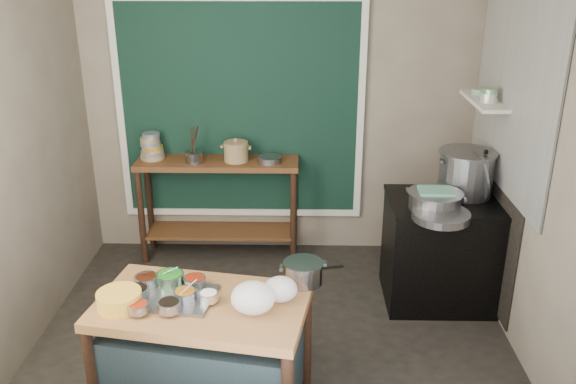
{
  "coord_description": "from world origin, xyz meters",
  "views": [
    {
      "loc": [
        0.19,
        -3.86,
        2.7
      ],
      "look_at": [
        0.1,
        0.25,
        1.06
      ],
      "focal_mm": 38.0,
      "sensor_mm": 36.0,
      "label": 1
    }
  ],
  "objects_px": {
    "saucepan": "(303,272)",
    "stock_pot": "(466,173)",
    "condiment_tray": "(173,297)",
    "ceramic_crock": "(236,153)",
    "steamer": "(435,201)",
    "stove_block": "(443,252)",
    "utensil_cup": "(195,157)",
    "yellow_basin": "(119,300)",
    "prep_table": "(204,354)",
    "back_counter": "(219,209)"
  },
  "relations": [
    {
      "from": "condiment_tray",
      "to": "utensil_cup",
      "type": "relative_size",
      "value": 2.96
    },
    {
      "from": "stove_block",
      "to": "utensil_cup",
      "type": "distance_m",
      "value": 2.27
    },
    {
      "from": "prep_table",
      "to": "stove_block",
      "type": "xyz_separation_m",
      "value": [
        1.74,
        1.3,
        0.05
      ]
    },
    {
      "from": "stove_block",
      "to": "saucepan",
      "type": "height_order",
      "value": "saucepan"
    },
    {
      "from": "condiment_tray",
      "to": "ceramic_crock",
      "type": "relative_size",
      "value": 2.14
    },
    {
      "from": "saucepan",
      "to": "stock_pot",
      "type": "xyz_separation_m",
      "value": [
        1.29,
        1.19,
        0.24
      ]
    },
    {
      "from": "stove_block",
      "to": "back_counter",
      "type": "bearing_deg",
      "value": 158.98
    },
    {
      "from": "back_counter",
      "to": "ceramic_crock",
      "type": "relative_size",
      "value": 6.29
    },
    {
      "from": "condiment_tray",
      "to": "back_counter",
      "type": "bearing_deg",
      "value": 89.42
    },
    {
      "from": "saucepan",
      "to": "prep_table",
      "type": "bearing_deg",
      "value": -171.47
    },
    {
      "from": "prep_table",
      "to": "condiment_tray",
      "type": "height_order",
      "value": "condiment_tray"
    },
    {
      "from": "stove_block",
      "to": "yellow_basin",
      "type": "distance_m",
      "value": 2.63
    },
    {
      "from": "back_counter",
      "to": "utensil_cup",
      "type": "relative_size",
      "value": 8.7
    },
    {
      "from": "ceramic_crock",
      "to": "prep_table",
      "type": "bearing_deg",
      "value": -90.46
    },
    {
      "from": "yellow_basin",
      "to": "stock_pot",
      "type": "bearing_deg",
      "value": 32.44
    },
    {
      "from": "saucepan",
      "to": "utensil_cup",
      "type": "distance_m",
      "value": 1.99
    },
    {
      "from": "prep_table",
      "to": "stock_pot",
      "type": "bearing_deg",
      "value": 47.0
    },
    {
      "from": "condiment_tray",
      "to": "ceramic_crock",
      "type": "distance_m",
      "value": 2.01
    },
    {
      "from": "prep_table",
      "to": "back_counter",
      "type": "relative_size",
      "value": 0.86
    },
    {
      "from": "prep_table",
      "to": "steamer",
      "type": "xyz_separation_m",
      "value": [
        1.6,
        1.13,
        0.57
      ]
    },
    {
      "from": "yellow_basin",
      "to": "utensil_cup",
      "type": "bearing_deg",
      "value": 86.65
    },
    {
      "from": "saucepan",
      "to": "ceramic_crock",
      "type": "relative_size",
      "value": 1.13
    },
    {
      "from": "saucepan",
      "to": "stock_pot",
      "type": "bearing_deg",
      "value": 29.66
    },
    {
      "from": "utensil_cup",
      "to": "saucepan",
      "type": "bearing_deg",
      "value": -61.11
    },
    {
      "from": "condiment_tray",
      "to": "steamer",
      "type": "bearing_deg",
      "value": 31.63
    },
    {
      "from": "stove_block",
      "to": "ceramic_crock",
      "type": "xyz_separation_m",
      "value": [
        -1.73,
        0.72,
        0.6
      ]
    },
    {
      "from": "back_counter",
      "to": "condiment_tray",
      "type": "relative_size",
      "value": 2.94
    },
    {
      "from": "saucepan",
      "to": "steamer",
      "type": "bearing_deg",
      "value": 28.68
    },
    {
      "from": "back_counter",
      "to": "prep_table",
      "type": "bearing_deg",
      "value": -85.59
    },
    {
      "from": "stove_block",
      "to": "saucepan",
      "type": "bearing_deg",
      "value": -137.03
    },
    {
      "from": "ceramic_crock",
      "to": "steamer",
      "type": "bearing_deg",
      "value": -29.19
    },
    {
      "from": "back_counter",
      "to": "saucepan",
      "type": "bearing_deg",
      "value": -66.86
    },
    {
      "from": "condiment_tray",
      "to": "ceramic_crock",
      "type": "height_order",
      "value": "ceramic_crock"
    },
    {
      "from": "prep_table",
      "to": "saucepan",
      "type": "height_order",
      "value": "saucepan"
    },
    {
      "from": "steamer",
      "to": "yellow_basin",
      "type": "bearing_deg",
      "value": -149.92
    },
    {
      "from": "stove_block",
      "to": "stock_pot",
      "type": "bearing_deg",
      "value": 41.68
    },
    {
      "from": "saucepan",
      "to": "ceramic_crock",
      "type": "bearing_deg",
      "value": 95.27
    },
    {
      "from": "ceramic_crock",
      "to": "steamer",
      "type": "height_order",
      "value": "ceramic_crock"
    },
    {
      "from": "yellow_basin",
      "to": "steamer",
      "type": "xyz_separation_m",
      "value": [
        2.07,
        1.2,
        0.15
      ]
    },
    {
      "from": "prep_table",
      "to": "stock_pot",
      "type": "relative_size",
      "value": 2.72
    },
    {
      "from": "ceramic_crock",
      "to": "stock_pot",
      "type": "distance_m",
      "value": 1.97
    },
    {
      "from": "saucepan",
      "to": "ceramic_crock",
      "type": "xyz_separation_m",
      "value": [
        -0.59,
        1.77,
        0.21
      ]
    },
    {
      "from": "stove_block",
      "to": "ceramic_crock",
      "type": "distance_m",
      "value": 1.96
    },
    {
      "from": "prep_table",
      "to": "stove_block",
      "type": "bearing_deg",
      "value": 46.57
    },
    {
      "from": "ceramic_crock",
      "to": "back_counter",
      "type": "bearing_deg",
      "value": 175.45
    },
    {
      "from": "saucepan",
      "to": "ceramic_crock",
      "type": "height_order",
      "value": "ceramic_crock"
    },
    {
      "from": "stock_pot",
      "to": "saucepan",
      "type": "bearing_deg",
      "value": -137.18
    },
    {
      "from": "stove_block",
      "to": "utensil_cup",
      "type": "xyz_separation_m",
      "value": [
        -2.09,
        0.67,
        0.58
      ]
    },
    {
      "from": "back_counter",
      "to": "yellow_basin",
      "type": "relative_size",
      "value": 5.54
    },
    {
      "from": "back_counter",
      "to": "stock_pot",
      "type": "distance_m",
      "value": 2.21
    }
  ]
}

